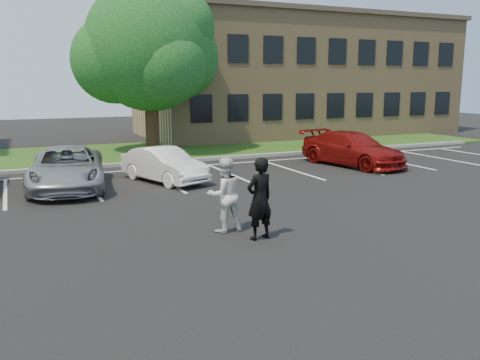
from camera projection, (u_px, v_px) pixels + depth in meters
name	position (u px, v px, depth m)	size (l,w,h in m)	color
ground_plane	(257.00, 238.00, 12.34)	(90.00, 90.00, 0.00)	black
curb	(140.00, 163.00, 23.06)	(40.00, 0.30, 0.15)	gray
grass_strip	(123.00, 153.00, 26.65)	(44.00, 8.00, 0.08)	#1C410F
stall_lines	(192.00, 173.00, 20.92)	(34.00, 5.36, 0.01)	silver
office_building	(296.00, 75.00, 36.88)	(22.40, 10.40, 8.30)	tan
tree	(151.00, 49.00, 26.02)	(7.80, 7.20, 8.80)	black
man_black_suit	(260.00, 199.00, 12.06)	(0.72, 0.47, 1.98)	black
man_white_shirt	(224.00, 195.00, 12.69)	(0.92, 0.72, 1.89)	white
car_silver_minivan	(67.00, 168.00, 17.80)	(2.45, 5.31, 1.48)	#A4A7AD
car_white_sedan	(164.00, 165.00, 19.09)	(1.37, 3.94, 1.30)	white
car_red_compact	(352.00, 149.00, 22.81)	(2.11, 5.19, 1.51)	maroon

